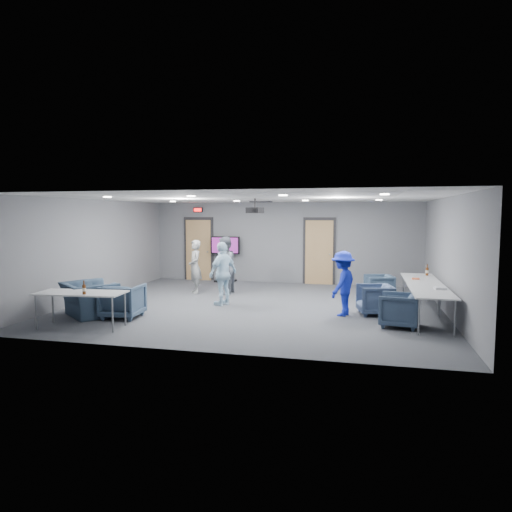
% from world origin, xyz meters
% --- Properties ---
extents(floor, '(9.00, 9.00, 0.00)m').
position_xyz_m(floor, '(0.00, 0.00, 0.00)').
color(floor, '#3B3D43').
rests_on(floor, ground).
extents(ceiling, '(9.00, 9.00, 0.00)m').
position_xyz_m(ceiling, '(0.00, 0.00, 2.70)').
color(ceiling, silver).
rests_on(ceiling, wall_back).
extents(wall_back, '(9.00, 0.02, 2.70)m').
position_xyz_m(wall_back, '(0.00, 4.00, 1.35)').
color(wall_back, slate).
rests_on(wall_back, floor).
extents(wall_front, '(9.00, 0.02, 2.70)m').
position_xyz_m(wall_front, '(0.00, -4.00, 1.35)').
color(wall_front, slate).
rests_on(wall_front, floor).
extents(wall_left, '(0.02, 8.00, 2.70)m').
position_xyz_m(wall_left, '(-4.50, 0.00, 1.35)').
color(wall_left, slate).
rests_on(wall_left, floor).
extents(wall_right, '(0.02, 8.00, 2.70)m').
position_xyz_m(wall_right, '(4.50, 0.00, 1.35)').
color(wall_right, slate).
rests_on(wall_right, floor).
extents(door_left, '(1.06, 0.17, 2.24)m').
position_xyz_m(door_left, '(-3.00, 3.95, 1.07)').
color(door_left, black).
rests_on(door_left, wall_back).
extents(door_right, '(1.06, 0.17, 2.24)m').
position_xyz_m(door_right, '(1.20, 3.95, 1.07)').
color(door_right, black).
rests_on(door_right, wall_back).
extents(exit_sign, '(0.32, 0.08, 0.16)m').
position_xyz_m(exit_sign, '(-3.00, 3.93, 2.45)').
color(exit_sign, black).
rests_on(exit_sign, wall_back).
extents(hvac_diffuser, '(0.60, 0.60, 0.03)m').
position_xyz_m(hvac_diffuser, '(-0.50, 2.80, 2.69)').
color(hvac_diffuser, black).
rests_on(hvac_diffuser, ceiling).
extents(downlights, '(6.18, 3.78, 0.02)m').
position_xyz_m(downlights, '(0.00, 0.00, 2.68)').
color(downlights, white).
rests_on(downlights, ceiling).
extents(person_a, '(0.62, 0.68, 1.56)m').
position_xyz_m(person_a, '(-2.14, 1.36, 0.78)').
color(person_a, gray).
rests_on(person_a, floor).
extents(person_b, '(0.63, 0.81, 1.66)m').
position_xyz_m(person_b, '(-1.27, 1.44, 0.83)').
color(person_b, slate).
rests_on(person_b, floor).
extents(person_c, '(0.75, 1.02, 1.61)m').
position_xyz_m(person_c, '(-0.83, -0.12, 0.81)').
color(person_c, '#C5E7FE').
rests_on(person_c, floor).
extents(person_d, '(0.83, 1.08, 1.47)m').
position_xyz_m(person_d, '(2.18, -0.64, 0.74)').
color(person_d, '#1C2DBB').
rests_on(person_d, floor).
extents(chair_right_a, '(0.86, 0.85, 0.66)m').
position_xyz_m(chair_right_a, '(3.05, 1.68, 0.33)').
color(chair_right_a, '#35485C').
rests_on(chair_right_a, floor).
extents(chair_right_b, '(0.90, 0.89, 0.70)m').
position_xyz_m(chair_right_b, '(2.90, -0.37, 0.35)').
color(chair_right_b, '#3B4A66').
rests_on(chair_right_b, floor).
extents(chair_right_c, '(0.86, 0.85, 0.69)m').
position_xyz_m(chair_right_c, '(3.35, -1.44, 0.35)').
color(chair_right_c, '#334359').
rests_on(chair_right_c, floor).
extents(chair_front_a, '(0.86, 0.88, 0.76)m').
position_xyz_m(chair_front_a, '(-2.57, -2.00, 0.38)').
color(chair_front_a, '#3B4E66').
rests_on(chair_front_a, floor).
extents(chair_front_b, '(1.56, 1.53, 0.76)m').
position_xyz_m(chair_front_b, '(-3.42, -2.00, 0.38)').
color(chair_front_b, '#334458').
rests_on(chair_front_b, floor).
extents(table_right_a, '(0.79, 1.88, 0.73)m').
position_xyz_m(table_right_a, '(4.00, 0.75, 0.69)').
color(table_right_a, '#BCBEC1').
rests_on(table_right_a, floor).
extents(table_right_b, '(0.80, 1.91, 0.73)m').
position_xyz_m(table_right_b, '(4.00, -1.15, 0.69)').
color(table_right_b, '#BCBEC1').
rests_on(table_right_b, floor).
extents(table_front_left, '(1.83, 0.90, 0.73)m').
position_xyz_m(table_front_left, '(-2.94, -3.00, 0.68)').
color(table_front_left, '#BCBEC1').
rests_on(table_front_left, floor).
extents(bottle_front, '(0.07, 0.07, 0.28)m').
position_xyz_m(bottle_front, '(-2.72, -3.21, 0.83)').
color(bottle_front, '#5C2D0F').
rests_on(bottle_front, table_front_left).
extents(bottle_right, '(0.08, 0.08, 0.29)m').
position_xyz_m(bottle_right, '(4.22, 1.28, 0.84)').
color(bottle_right, '#5C2D0F').
rests_on(bottle_right, table_right_a).
extents(snack_box, '(0.18, 0.12, 0.04)m').
position_xyz_m(snack_box, '(3.86, 0.46, 0.75)').
color(snack_box, '#C65631').
rests_on(snack_box, table_right_a).
extents(wrapper, '(0.25, 0.19, 0.05)m').
position_xyz_m(wrapper, '(4.21, -0.98, 0.76)').
color(wrapper, silver).
rests_on(wrapper, table_right_b).
extents(tv_stand, '(1.01, 0.48, 1.55)m').
position_xyz_m(tv_stand, '(-1.96, 3.75, 0.88)').
color(tv_stand, black).
rests_on(tv_stand, floor).
extents(projector, '(0.44, 0.40, 0.36)m').
position_xyz_m(projector, '(-0.02, -0.02, 2.40)').
color(projector, black).
rests_on(projector, ceiling).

